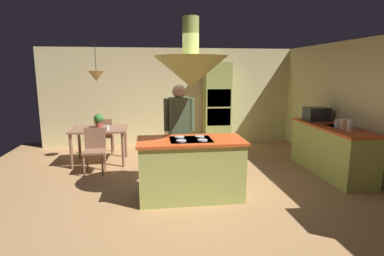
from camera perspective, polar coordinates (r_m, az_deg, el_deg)
The scene contains 18 objects.
ground at distance 5.20m, azimuth -0.51°, elevation -11.75°, with size 8.16×8.16×0.00m, color #AD7F51.
wall_back at distance 8.27m, azimuth -3.53°, elevation 5.73°, with size 6.80×0.10×2.55m, color beige.
wall_right at distance 6.48m, azimuth 28.84°, elevation 3.08°, with size 0.10×7.20×2.55m, color beige.
kitchen_island at distance 4.85m, azimuth -0.23°, elevation -7.47°, with size 1.64×0.80×0.96m.
counter_run_right at distance 6.55m, azimuth 24.32°, elevation -3.57°, with size 0.73×2.07×0.94m.
oven_tower at distance 8.04m, azimuth 4.56°, elevation 4.26°, with size 0.66×0.62×2.18m.
dining_table at distance 6.89m, azimuth -16.75°, elevation -0.86°, with size 1.15×0.86×0.76m.
person_at_island at distance 5.35m, azimuth -2.38°, elevation 0.16°, with size 0.53×0.23×1.74m.
range_hood at distance 4.61m, azimuth -0.24°, elevation 10.76°, with size 1.10×1.10×1.00m.
pendant_light_over_table at distance 6.76m, azimuth -17.29°, elevation 9.16°, with size 0.32×0.32×0.82m.
chair_facing_island at distance 6.29m, azimuth -17.58°, elevation -3.44°, with size 0.40×0.40×0.87m.
chair_by_back_wall at distance 7.55m, azimuth -15.92°, elevation -1.05°, with size 0.40×0.40×0.87m.
potted_plant_on_table at distance 6.92m, azimuth -16.88°, elevation 1.44°, with size 0.20×0.20×0.30m.
cup_on_table at distance 6.62m, azimuth -15.39°, elevation 0.03°, with size 0.07×0.07×0.09m, color white.
canister_flour at distance 6.03m, azimuth 27.22°, elevation 0.46°, with size 0.11×0.11×0.20m, color silver.
canister_sugar at distance 6.17m, azimuth 26.27°, elevation 0.71°, with size 0.13×0.13×0.19m, color #E0B78C.
canister_tea at distance 6.33m, azimuth 25.36°, elevation 0.77°, with size 0.11×0.11×0.14m, color silver.
microwave_on_counter at distance 6.95m, azimuth 22.04°, elevation 2.40°, with size 0.46×0.36×0.28m, color #232326.
Camera 1 is at (-0.60, -4.77, 1.98)m, focal length 28.82 mm.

